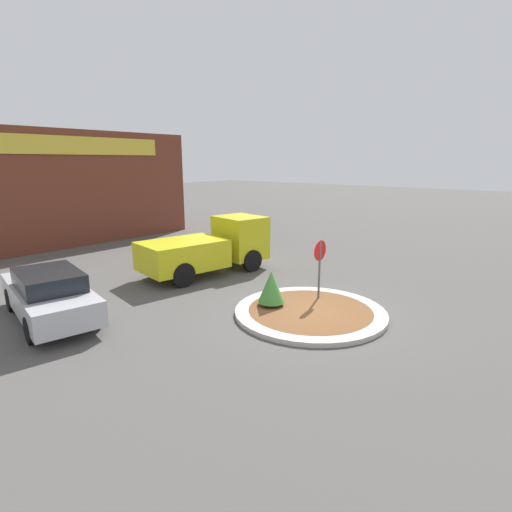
{
  "coord_description": "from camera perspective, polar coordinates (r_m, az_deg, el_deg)",
  "views": [
    {
      "loc": [
        -9.54,
        -5.95,
        4.44
      ],
      "look_at": [
        1.06,
        2.99,
        1.12
      ],
      "focal_mm": 28.0,
      "sensor_mm": 36.0,
      "label": 1
    }
  ],
  "objects": [
    {
      "name": "ground_plane",
      "position": [
        12.09,
        7.72,
        -8.22
      ],
      "size": [
        120.0,
        120.0,
        0.0
      ],
      "primitive_type": "plane",
      "color": "#514F4C"
    },
    {
      "name": "traffic_island",
      "position": [
        12.06,
        7.73,
        -7.92
      ],
      "size": [
        4.47,
        4.47,
        0.14
      ],
      "color": "#BCB7AD",
      "rests_on": "ground_plane"
    },
    {
      "name": "stop_sign",
      "position": [
        12.73,
        9.09,
        -0.51
      ],
      "size": [
        0.66,
        0.07,
        2.04
      ],
      "color": "#4C4C51",
      "rests_on": "ground_plane"
    },
    {
      "name": "island_shrub",
      "position": [
        12.13,
        2.2,
        -4.41
      ],
      "size": [
        0.82,
        0.82,
        1.07
      ],
      "color": "brown",
      "rests_on": "traffic_island"
    },
    {
      "name": "utility_truck",
      "position": [
        16.14,
        -6.55,
        1.28
      ],
      "size": [
        5.46,
        2.83,
        2.16
      ],
      "rotation": [
        0.0,
        0.0,
        -0.16
      ],
      "color": "gold",
      "rests_on": "ground_plane"
    },
    {
      "name": "storefront_building",
      "position": [
        25.57,
        -27.01,
        8.8
      ],
      "size": [
        13.86,
        6.07,
        6.01
      ],
      "color": "brown",
      "rests_on": "ground_plane"
    },
    {
      "name": "parked_sedan_silver",
      "position": [
        12.8,
        -27.45,
        -4.85
      ],
      "size": [
        2.53,
        4.88,
        1.47
      ],
      "rotation": [
        0.0,
        0.0,
        1.39
      ],
      "color": "#B7B7BC",
      "rests_on": "ground_plane"
    }
  ]
}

